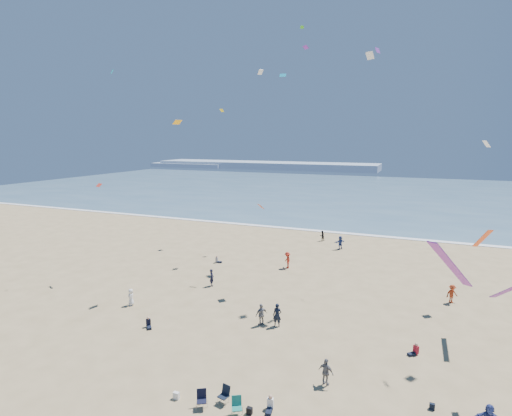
% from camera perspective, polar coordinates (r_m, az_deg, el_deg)
% --- Properties ---
extents(ground, '(220.00, 220.00, 0.00)m').
position_cam_1_polar(ground, '(24.21, -13.09, -26.78)').
color(ground, tan).
rests_on(ground, ground).
extents(ocean, '(220.00, 100.00, 0.06)m').
position_cam_1_polar(ocean, '(112.14, 16.19, 2.08)').
color(ocean, '#476B84').
rests_on(ocean, ground).
extents(surf_line, '(220.00, 1.20, 0.08)m').
position_cam_1_polar(surf_line, '(63.36, 11.15, -3.43)').
color(surf_line, white).
rests_on(surf_line, ground).
extents(headland_far, '(110.00, 20.00, 3.20)m').
position_cam_1_polar(headland_far, '(199.39, 1.25, 6.13)').
color(headland_far, '#7A8EA8').
rests_on(headland_far, ground).
extents(headland_near, '(40.00, 14.00, 2.00)m').
position_cam_1_polar(headland_near, '(212.78, -9.41, 6.07)').
color(headland_near, '#7A8EA8').
rests_on(headland_near, ground).
extents(standing_flyers, '(27.70, 45.61, 1.85)m').
position_cam_1_polar(standing_flyers, '(36.39, 6.45, -12.02)').
color(standing_flyers, '#33498E').
rests_on(standing_flyers, ground).
extents(seated_group, '(22.94, 26.31, 0.84)m').
position_cam_1_polar(seated_group, '(30.39, -1.56, -17.45)').
color(seated_group, white).
rests_on(seated_group, ground).
extents(chair_cluster, '(2.82, 1.57, 1.00)m').
position_cam_1_polar(chair_cluster, '(23.82, -5.09, -25.74)').
color(chair_cluster, black).
rests_on(chair_cluster, ground).
extents(white_tote, '(0.35, 0.20, 0.40)m').
position_cam_1_polar(white_tote, '(25.03, -11.31, -24.78)').
color(white_tote, white).
rests_on(white_tote, ground).
extents(black_backpack, '(0.30, 0.22, 0.38)m').
position_cam_1_polar(black_backpack, '(23.62, -0.95, -26.98)').
color(black_backpack, black).
rests_on(black_backpack, ground).
extents(navy_bag, '(0.28, 0.18, 0.34)m').
position_cam_1_polar(navy_bag, '(25.74, 23.86, -24.50)').
color(navy_bag, black).
rests_on(navy_bag, ground).
extents(kites_aloft, '(40.72, 41.10, 28.23)m').
position_cam_1_polar(kites_aloft, '(30.00, 17.76, 9.87)').
color(kites_aloft, '#F93B25').
rests_on(kites_aloft, ground).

